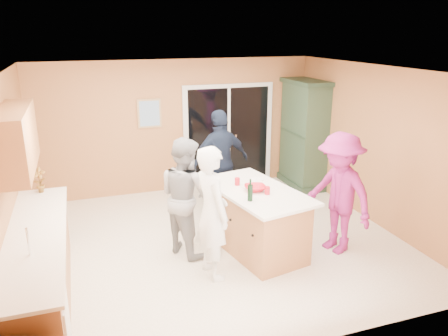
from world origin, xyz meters
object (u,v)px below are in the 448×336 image
object	(u,v)px
woman_navy	(221,162)
woman_grey	(185,196)
green_hutch	(304,135)
woman_white	(212,213)
kitchen_island	(255,221)
woman_magenta	(339,193)

from	to	relation	value
woman_navy	woman_grey	bearing A→B (deg)	40.88
green_hutch	woman_white	world-z (taller)	green_hutch
woman_grey	woman_navy	distance (m)	1.53
kitchen_island	woman_white	size ratio (longest dim) A/B	1.10
green_hutch	woman_magenta	distance (m)	2.85
kitchen_island	woman_magenta	world-z (taller)	woman_magenta
woman_navy	woman_magenta	size ratio (longest dim) A/B	1.04
kitchen_island	woman_magenta	distance (m)	1.27
woman_magenta	woman_grey	bearing A→B (deg)	-123.35
green_hutch	woman_magenta	bearing A→B (deg)	-108.53
woman_grey	woman_magenta	size ratio (longest dim) A/B	0.97
woman_navy	green_hutch	bearing A→B (deg)	-170.36
kitchen_island	green_hutch	distance (m)	3.13
woman_grey	woman_magenta	bearing A→B (deg)	-133.44
green_hutch	woman_navy	size ratio (longest dim) A/B	1.18
woman_grey	woman_white	bearing A→B (deg)	166.71
kitchen_island	green_hutch	world-z (taller)	green_hutch
woman_magenta	kitchen_island	bearing A→B (deg)	-124.87
woman_white	woman_grey	world-z (taller)	woman_white
woman_white	woman_grey	bearing A→B (deg)	2.67
green_hutch	woman_navy	world-z (taller)	green_hutch
woman_white	woman_navy	world-z (taller)	woman_navy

